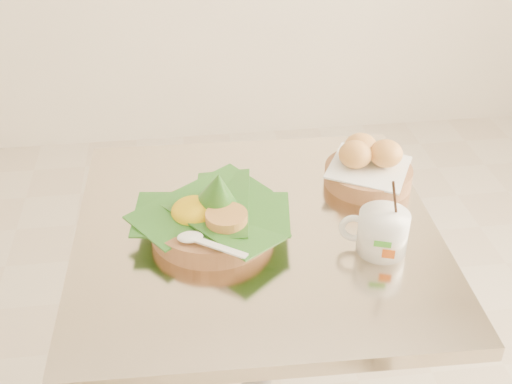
{
  "coord_description": "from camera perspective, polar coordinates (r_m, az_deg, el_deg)",
  "views": [
    {
      "loc": [
        -0.02,
        -0.99,
        1.49
      ],
      "look_at": [
        0.12,
        0.03,
        0.82
      ],
      "focal_mm": 45.0,
      "sensor_mm": 36.0,
      "label": 1
    }
  ],
  "objects": [
    {
      "name": "rice_basket",
      "position": [
        1.22,
        -3.96,
        -2.06
      ],
      "size": [
        0.29,
        0.3,
        0.15
      ],
      "rotation": [
        0.0,
        0.0,
        -0.31
      ],
      "color": "#AC764A",
      "rests_on": "cafe_table"
    },
    {
      "name": "bread_basket",
      "position": [
        1.39,
        9.91,
        2.3
      ],
      "size": [
        0.22,
        0.22,
        0.1
      ],
      "rotation": [
        0.0,
        0.0,
        0.29
      ],
      "color": "#AC764A",
      "rests_on": "cafe_table"
    },
    {
      "name": "coffee_mug",
      "position": [
        1.19,
        11.09,
        -3.43
      ],
      "size": [
        0.12,
        0.1,
        0.16
      ],
      "rotation": [
        0.0,
        0.0,
        -0.32
      ],
      "color": "white",
      "rests_on": "cafe_table"
    },
    {
      "name": "cafe_table",
      "position": [
        1.39,
        0.05,
        -10.5
      ],
      "size": [
        0.72,
        0.72,
        0.75
      ],
      "rotation": [
        0.0,
        0.0,
        -0.03
      ],
      "color": "gray",
      "rests_on": "floor"
    }
  ]
}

